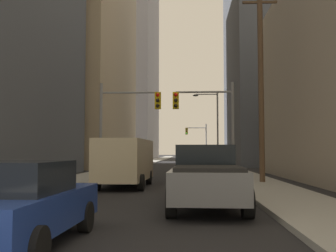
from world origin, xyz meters
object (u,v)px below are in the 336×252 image
Objects in this scene: traffic_signal_near_left at (127,114)px; sedan_maroon at (196,169)px; sedan_blue at (17,204)px; traffic_signal_near_right at (206,114)px; sedan_green at (194,162)px; cargo_van_beige at (125,160)px; pickup_truck_grey at (206,177)px; traffic_signal_far_right at (197,137)px.

sedan_maroon is at bearing -36.13° from traffic_signal_near_left.
traffic_signal_near_right is at bearing 76.66° from sedan_blue.
sedan_blue is 0.71× the size of traffic_signal_near_left.
sedan_green is at bearing 82.69° from sedan_blue.
cargo_van_beige is 1.24× the size of sedan_green.
pickup_truck_grey is 0.91× the size of traffic_signal_far_right.
cargo_van_beige reaches higher than sedan_maroon.
pickup_truck_grey reaches higher than sedan_blue.
traffic_signal_far_right is at bearing 89.65° from traffic_signal_near_right.
traffic_signal_near_right is 1.00× the size of traffic_signal_far_right.
sedan_maroon is 0.70× the size of traffic_signal_near_right.
cargo_van_beige is 0.88× the size of traffic_signal_far_right.
traffic_signal_far_right reaches higher than sedan_maroon.
sedan_blue is at bearing -97.31° from sedan_green.
sedan_blue is (-3.55, -5.07, -0.16)m from pickup_truck_grey.
sedan_maroon is 4.57m from traffic_signal_near_right.
pickup_truck_grey is 6.19m from sedan_blue.
sedan_green is at bearing 66.03° from traffic_signal_near_left.
cargo_van_beige is 15.87m from sedan_green.
traffic_signal_near_right reaches higher than sedan_blue.
sedan_green is 0.71× the size of traffic_signal_near_right.
pickup_truck_grey is at bearing -89.85° from sedan_green.
traffic_signal_far_right is (0.83, 49.43, 3.09)m from pickup_truck_grey.
sedan_green is 10.26m from traffic_signal_near_right.
cargo_van_beige is at bearing 89.86° from sedan_blue.
traffic_signal_far_right is (4.38, 54.50, 3.25)m from sedan_blue.
sedan_green is 0.71× the size of traffic_signal_near_left.
traffic_signal_near_left reaches higher than sedan_green.
traffic_signal_near_left is at bearing 98.37° from cargo_van_beige.
traffic_signal_near_left is at bearing 143.87° from sedan_maroon.
traffic_signal_far_right reaches higher than sedan_green.
sedan_blue is 27.42m from sedan_green.
sedan_blue is 54.77m from traffic_signal_far_right.
pickup_truck_grey is 13.54m from traffic_signal_near_left.
cargo_van_beige reaches higher than pickup_truck_grey.
traffic_signal_near_right is at bearing -0.00° from traffic_signal_near_left.
traffic_signal_near_left is at bearing 109.37° from pickup_truck_grey.
sedan_maroon is at bearing 38.20° from cargo_van_beige.
traffic_signal_near_left is at bearing 92.69° from sedan_blue.
traffic_signal_far_right is at bearing 89.04° from pickup_truck_grey.
sedan_blue is at bearing -94.59° from traffic_signal_far_right.
traffic_signal_near_right is at bearing 87.24° from pickup_truck_grey.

